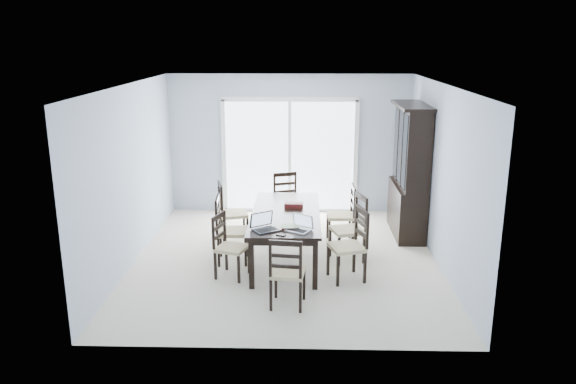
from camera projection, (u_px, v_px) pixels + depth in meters
The scene contains 24 objects.
floor at pixel (286, 260), 8.44m from camera, with size 5.00×5.00×0.00m, color beige.
ceiling at pixel (285, 85), 7.75m from camera, with size 5.00×5.00×0.00m, color white.
back_wall at pixel (290, 144), 10.51m from camera, with size 4.50×0.02×2.60m, color #A9B6C9.
wall_left at pixel (131, 175), 8.16m from camera, with size 0.02×5.00×2.60m, color #A9B6C9.
wall_right at pixel (442, 177), 8.04m from camera, with size 0.02×5.00×2.60m, color #A9B6C9.
balcony at pixel (291, 199), 11.83m from camera, with size 4.50×2.00×0.10m, color gray.
railing at pixel (292, 161), 12.63m from camera, with size 4.50×0.06×1.10m, color #99999E.
dining_table at pixel (286, 217), 8.26m from camera, with size 1.00×2.20×0.75m.
china_hutch at pixel (410, 172), 9.31m from camera, with size 0.50×1.38×2.20m.
sliding_door at pixel (290, 156), 10.54m from camera, with size 2.52×0.05×2.18m.
chair_left_near at pixel (226, 239), 7.75m from camera, with size 0.50×0.49×1.03m.
chair_left_mid at pixel (226, 223), 8.23m from camera, with size 0.47×0.46×1.15m.
chair_left_far at pixel (228, 206), 9.07m from camera, with size 0.53×0.52×1.13m.
chair_right_near at pixel (354, 237), 7.64m from camera, with size 0.55×0.54×1.15m.
chair_right_mid at pixel (354, 221), 8.31m from camera, with size 0.55×0.54×1.15m.
chair_right_far at pixel (346, 208), 9.04m from camera, with size 0.44×0.43×1.10m.
chair_end_near at pixel (287, 266), 6.78m from camera, with size 0.45×0.46×1.07m.
chair_end_far at pixel (287, 195), 9.71m from camera, with size 0.54×0.55×1.13m.
laptop_dark at pixel (267, 227), 7.45m from camera, with size 0.41×0.38×0.23m.
laptop_silver at pixel (298, 227), 7.43m from camera, with size 0.37×0.34×0.21m.
book_stack at pixel (290, 227), 7.55m from camera, with size 0.24×0.20×0.04m.
cell_phone at pixel (281, 235), 7.28m from camera, with size 0.12×0.05×0.01m, color black.
game_box at pixel (294, 205), 8.47m from camera, with size 0.28×0.14×0.07m, color #4F0F15.
hot_tub at pixel (266, 174), 11.68m from camera, with size 2.12×1.97×0.95m.
Camera 1 is at (0.25, -7.86, 3.23)m, focal length 35.00 mm.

